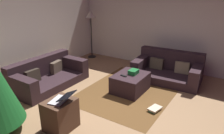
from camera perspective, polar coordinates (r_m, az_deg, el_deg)
The scene contains 13 objects.
ground_plane at distance 4.35m, azimuth 1.57°, elevation -12.63°, with size 6.40×6.40×0.00m, color #93704C.
rear_partition at distance 6.00m, azimuth -25.19°, elevation 8.25°, with size 6.40×0.12×2.60m, color silver.
corner_partition at distance 6.63m, azimuth 16.12°, elevation 10.39°, with size 0.12×6.40×2.60m, color silver.
couch_left at distance 5.73m, azimuth -16.78°, elevation -2.08°, with size 1.89×0.98×0.69m.
couch_right at distance 6.02m, azimuth 14.61°, elevation -0.60°, with size 1.11×1.78×0.75m.
ottoman at distance 5.19m, azimuth 4.87°, elevation -4.18°, with size 0.85×0.69×0.43m, color #2D1E23.
gift_box at distance 5.14m, azimuth 5.70°, elevation -1.29°, with size 0.24×0.19×0.10m, color #19662D.
tv_remote at distance 5.01m, azimuth 3.04°, elevation -2.31°, with size 0.05×0.16×0.02m, color black.
side_table at distance 3.96m, azimuth -13.49°, elevation -12.17°, with size 0.52×0.44×0.55m, color #4C3323.
laptop at distance 3.77m, azimuth -13.12°, elevation -8.15°, with size 0.42×0.45×0.18m.
book_stack at distance 4.55m, azimuth 11.17°, elevation -10.85°, with size 0.32×0.25×0.07m.
corner_lamp at distance 7.48m, azimuth -5.64°, elevation 12.83°, with size 0.36×0.36×1.63m.
area_rug at distance 5.29m, azimuth 4.80°, elevation -6.25°, with size 2.60×2.00×0.01m, color brown.
Camera 1 is at (-3.13, -1.87, 2.38)m, focal length 34.61 mm.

